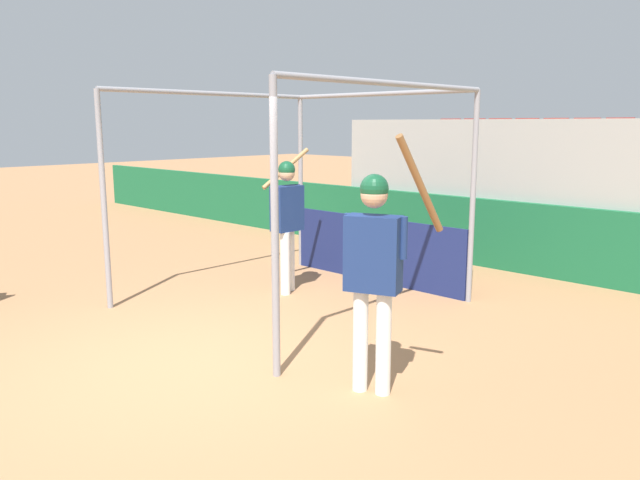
{
  "coord_description": "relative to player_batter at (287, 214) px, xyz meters",
  "views": [
    {
      "loc": [
        4.83,
        -3.26,
        2.28
      ],
      "look_at": [
        0.22,
        1.55,
        1.03
      ],
      "focal_mm": 35.0,
      "sensor_mm": 36.0,
      "label": 1
    }
  ],
  "objects": [
    {
      "name": "bleacher_section",
      "position": [
        1.22,
        4.54,
        0.1
      ],
      "size": [
        5.95,
        2.4,
        2.38
      ],
      "color": "#9E9E99",
      "rests_on": "ground"
    },
    {
      "name": "player_waiting",
      "position": [
        2.89,
        -1.72,
        0.07
      ],
      "size": [
        0.69,
        0.61,
        2.2
      ],
      "rotation": [
        0.0,
        0.0,
        0.37
      ],
      "color": "white",
      "rests_on": "ground"
    },
    {
      "name": "player_batter",
      "position": [
        0.0,
        0.0,
        0.0
      ],
      "size": [
        0.53,
        0.9,
        1.94
      ],
      "rotation": [
        0.0,
        0.0,
        1.55
      ],
      "color": "white",
      "rests_on": "ground"
    },
    {
      "name": "ground_plane",
      "position": [
        1.22,
        -2.41,
        -1.09
      ],
      "size": [
        60.0,
        60.0,
        0.0
      ],
      "primitive_type": "plane",
      "color": "#A8754C"
    },
    {
      "name": "outfield_wall",
      "position": [
        1.22,
        3.27,
        -0.54
      ],
      "size": [
        24.0,
        0.12,
        1.1
      ],
      "color": "#196038",
      "rests_on": "ground"
    },
    {
      "name": "batting_cage",
      "position": [
        0.48,
        0.54,
        0.13
      ],
      "size": [
        3.17,
        3.43,
        2.71
      ],
      "color": "gray",
      "rests_on": "ground"
    }
  ]
}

